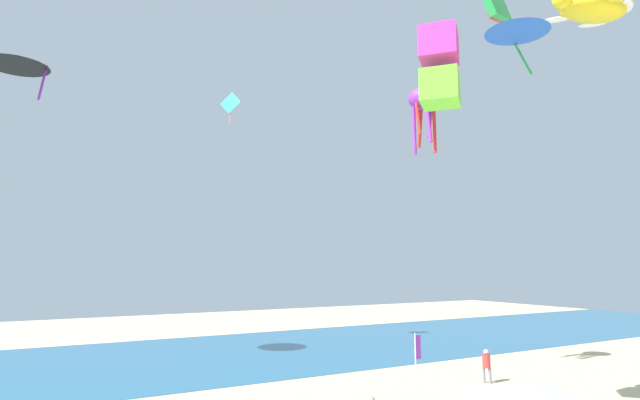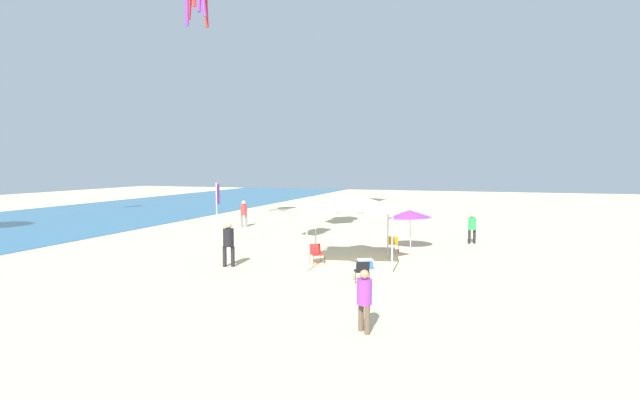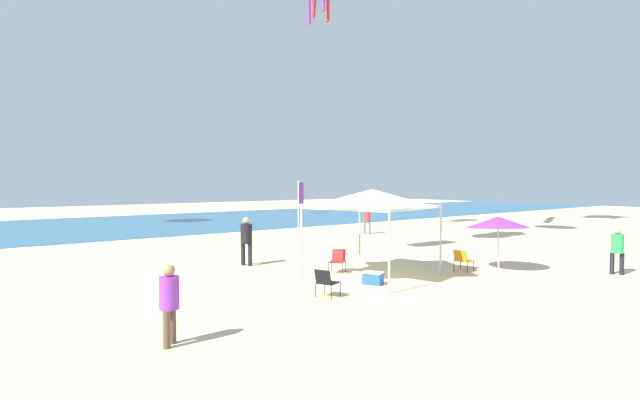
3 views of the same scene
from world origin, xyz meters
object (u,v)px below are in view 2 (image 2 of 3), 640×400
at_px(canopy_tent, 351,202).
at_px(folding_chair_left_of_tent, 362,270).
at_px(cooler_box, 365,264).
at_px(person_kite_handler, 472,226).
at_px(beach_umbrella, 410,214).
at_px(banner_flag, 217,207).
at_px(folding_chair_right_of_tent, 393,243).
at_px(person_near_umbrella, 228,240).
at_px(person_far_stroller, 244,211).
at_px(folding_chair_facing_ocean, 316,252).
at_px(person_by_tent, 364,296).

distance_m(canopy_tent, folding_chair_left_of_tent, 3.98).
xyz_separation_m(cooler_box, person_kite_handler, (7.97, -4.17, 0.79)).
distance_m(cooler_box, person_kite_handler, 9.03).
height_order(beach_umbrella, cooler_box, beach_umbrella).
bearing_deg(banner_flag, canopy_tent, -109.18).
bearing_deg(folding_chair_right_of_tent, person_near_umbrella, 33.12).
distance_m(folding_chair_right_of_tent, person_far_stroller, 13.05).
bearing_deg(canopy_tent, folding_chair_facing_ocean, 101.91).
bearing_deg(person_near_umbrella, folding_chair_right_of_tent, 19.68).
height_order(cooler_box, banner_flag, banner_flag).
height_order(folding_chair_left_of_tent, person_near_umbrella, person_near_umbrella).
xyz_separation_m(folding_chair_left_of_tent, folding_chair_right_of_tent, (6.36, -0.05, 0.00)).
xyz_separation_m(banner_flag, person_near_umbrella, (-5.15, -3.61, -0.90)).
bearing_deg(folding_chair_facing_ocean, banner_flag, 117.55).
bearing_deg(person_far_stroller, person_near_umbrella, -96.41).
height_order(beach_umbrella, folding_chair_right_of_tent, beach_umbrella).
xyz_separation_m(banner_flag, person_by_tent, (-10.98, -10.86, -1.06)).
distance_m(folding_chair_facing_ocean, cooler_box, 2.36).
bearing_deg(canopy_tent, person_kite_handler, -34.76).
relative_size(canopy_tent, banner_flag, 1.27).
height_order(folding_chair_left_of_tent, folding_chair_facing_ocean, same).
bearing_deg(folding_chair_right_of_tent, banner_flag, -6.99).
bearing_deg(person_far_stroller, folding_chair_left_of_tent, -78.89).
height_order(folding_chair_facing_ocean, person_kite_handler, person_kite_handler).
bearing_deg(cooler_box, banner_flag, 68.19).
height_order(cooler_box, person_by_tent, person_by_tent).
height_order(person_far_stroller, person_near_umbrella, person_near_umbrella).
distance_m(beach_umbrella, person_near_umbrella, 9.56).
xyz_separation_m(folding_chair_facing_ocean, cooler_box, (-0.46, -2.30, -0.27)).
bearing_deg(folding_chair_facing_ocean, person_near_umbrella, 173.05).
relative_size(folding_chair_right_of_tent, person_kite_handler, 0.48).
bearing_deg(folding_chair_left_of_tent, folding_chair_right_of_tent, -111.34).
height_order(cooler_box, person_far_stroller, person_far_stroller).
bearing_deg(person_near_umbrella, folding_chair_left_of_tent, -30.50).
distance_m(folding_chair_left_of_tent, folding_chair_facing_ocean, 3.87).
xyz_separation_m(person_far_stroller, person_near_umbrella, (-11.69, -5.43, 0.05)).
xyz_separation_m(canopy_tent, folding_chair_left_of_tent, (-3.05, -1.26, -2.23)).
bearing_deg(person_near_umbrella, beach_umbrella, 22.62).
distance_m(folding_chair_right_of_tent, folding_chair_facing_ocean, 4.56).
height_order(banner_flag, person_near_umbrella, banner_flag).
distance_m(banner_flag, person_by_tent, 15.48).
height_order(folding_chair_right_of_tent, folding_chair_facing_ocean, same).
distance_m(cooler_box, person_far_stroller, 15.05).
bearing_deg(folding_chair_left_of_tent, person_far_stroller, -68.43).
xyz_separation_m(canopy_tent, person_kite_handler, (7.20, -4.99, -1.71)).
height_order(beach_umbrella, folding_chair_left_of_tent, beach_umbrella).
bearing_deg(person_near_umbrella, person_kite_handler, 21.32).
distance_m(beach_umbrella, folding_chair_right_of_tent, 1.93).
height_order(folding_chair_facing_ocean, cooler_box, folding_chair_facing_ocean).
distance_m(folding_chair_left_of_tent, person_near_umbrella, 6.09).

